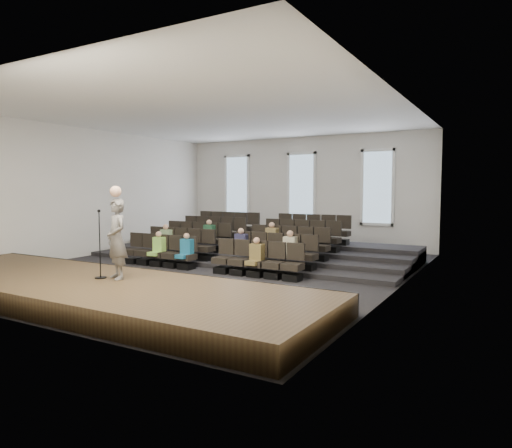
% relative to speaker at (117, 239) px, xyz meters
% --- Properties ---
extents(ground, '(14.00, 14.00, 0.00)m').
position_rel_speaker_xyz_m(ground, '(-0.48, 4.69, -1.45)').
color(ground, black).
rests_on(ground, ground).
extents(ceiling, '(12.00, 14.00, 0.02)m').
position_rel_speaker_xyz_m(ceiling, '(-0.48, 4.69, 3.56)').
color(ceiling, white).
rests_on(ceiling, ground).
extents(wall_back, '(12.00, 0.04, 5.00)m').
position_rel_speaker_xyz_m(wall_back, '(-0.48, 11.71, 1.05)').
color(wall_back, silver).
rests_on(wall_back, ground).
extents(wall_front, '(12.00, 0.04, 5.00)m').
position_rel_speaker_xyz_m(wall_front, '(-0.48, -2.33, 1.05)').
color(wall_front, silver).
rests_on(wall_front, ground).
extents(wall_left, '(0.04, 14.00, 5.00)m').
position_rel_speaker_xyz_m(wall_left, '(-6.50, 4.69, 1.05)').
color(wall_left, silver).
rests_on(wall_left, ground).
extents(wall_right, '(0.04, 14.00, 5.00)m').
position_rel_speaker_xyz_m(wall_right, '(5.54, 4.69, 1.05)').
color(wall_right, silver).
rests_on(wall_right, ground).
extents(stage, '(11.80, 3.60, 0.50)m').
position_rel_speaker_xyz_m(stage, '(-0.48, -0.41, -1.20)').
color(stage, '#43331C').
rests_on(stage, ground).
extents(stage_lip, '(11.80, 0.06, 0.52)m').
position_rel_speaker_xyz_m(stage_lip, '(-0.48, 1.36, -1.20)').
color(stage_lip, black).
rests_on(stage_lip, ground).
extents(risers, '(11.80, 4.80, 0.60)m').
position_rel_speaker_xyz_m(risers, '(-0.48, 7.86, -1.25)').
color(risers, black).
rests_on(risers, ground).
extents(seating_rows, '(6.80, 4.70, 1.67)m').
position_rel_speaker_xyz_m(seating_rows, '(-0.48, 6.23, -0.77)').
color(seating_rows, black).
rests_on(seating_rows, ground).
extents(windows, '(8.44, 0.10, 3.24)m').
position_rel_speaker_xyz_m(windows, '(-0.48, 11.64, 1.25)').
color(windows, white).
rests_on(windows, wall_back).
extents(audience, '(5.45, 2.64, 1.10)m').
position_rel_speaker_xyz_m(audience, '(-0.48, 5.01, -0.64)').
color(audience, '#99DB57').
rests_on(audience, seating_rows).
extents(speaker, '(0.81, 0.68, 1.90)m').
position_rel_speaker_xyz_m(speaker, '(0.00, 0.00, 0.00)').
color(speaker, '#605D5B').
rests_on(speaker, stage).
extents(mic_stand, '(0.27, 0.27, 1.64)m').
position_rel_speaker_xyz_m(mic_stand, '(-0.42, -0.14, -0.46)').
color(mic_stand, black).
rests_on(mic_stand, stage).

